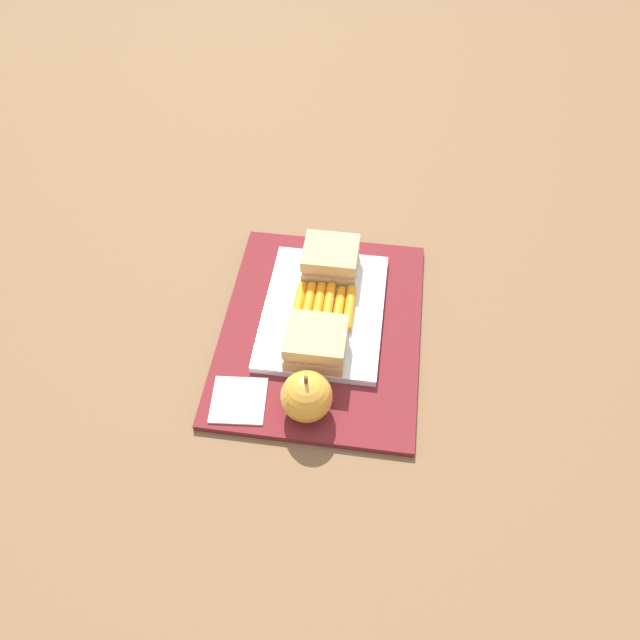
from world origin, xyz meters
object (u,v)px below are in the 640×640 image
at_px(food_tray, 324,311).
at_px(apple, 308,397).
at_px(sandwich_half_right, 316,343).
at_px(carrot_sticks_bundle, 324,305).
at_px(paper_napkin, 239,400).
at_px(sandwich_half_left, 331,259).

bearing_deg(food_tray, apple, 0.49).
bearing_deg(sandwich_half_right, carrot_sticks_bundle, 179.95).
bearing_deg(food_tray, carrot_sticks_bundle, 169.98).
bearing_deg(paper_napkin, carrot_sticks_bundle, 150.69).
distance_m(sandwich_half_left, paper_napkin, 0.26).
distance_m(sandwich_half_left, sandwich_half_right, 0.16).
bearing_deg(paper_napkin, apple, 89.10).
bearing_deg(carrot_sticks_bundle, sandwich_half_right, -0.05).
distance_m(sandwich_half_left, carrot_sticks_bundle, 0.08).
relative_size(carrot_sticks_bundle, paper_napkin, 1.24).
xyz_separation_m(carrot_sticks_bundle, apple, (0.16, 0.00, 0.01)).
relative_size(sandwich_half_left, paper_napkin, 1.14).
height_order(food_tray, carrot_sticks_bundle, carrot_sticks_bundle).
bearing_deg(sandwich_half_right, paper_napkin, -47.66).
height_order(carrot_sticks_bundle, apple, apple).
relative_size(carrot_sticks_bundle, apple, 1.13).
xyz_separation_m(sandwich_half_left, sandwich_half_right, (0.16, 0.00, 0.00)).
distance_m(apple, paper_napkin, 0.10).
height_order(sandwich_half_left, paper_napkin, sandwich_half_left).
relative_size(sandwich_half_right, paper_napkin, 1.14).
relative_size(food_tray, carrot_sticks_bundle, 2.65).
xyz_separation_m(food_tray, sandwich_half_left, (-0.08, 0.00, 0.03)).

